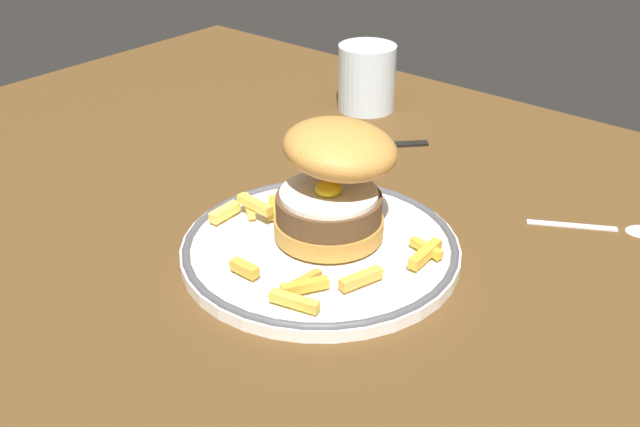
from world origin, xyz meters
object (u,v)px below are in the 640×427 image
at_px(burger, 335,180).
at_px(spoon, 628,228).
at_px(dinner_plate, 320,248).
at_px(knife, 369,145).
at_px(water_glass, 367,82).

height_order(burger, spoon, burger).
relative_size(burger, spoon, 1.24).
xyz_separation_m(dinner_plate, knife, (-0.11, 0.23, -0.01)).
distance_m(dinner_plate, water_glass, 0.39).
distance_m(water_glass, spoon, 0.42).
height_order(dinner_plate, water_glass, water_glass).
bearing_deg(spoon, water_glass, 166.32).
bearing_deg(knife, spoon, 0.65).
relative_size(dinner_plate, burger, 1.74).
bearing_deg(burger, dinner_plate, -86.11).
relative_size(dinner_plate, knife, 1.90).
xyz_separation_m(water_glass, spoon, (0.41, -0.10, -0.04)).
bearing_deg(dinner_plate, knife, 116.11).
bearing_deg(water_glass, burger, -58.01).
bearing_deg(dinner_plate, burger, 93.89).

